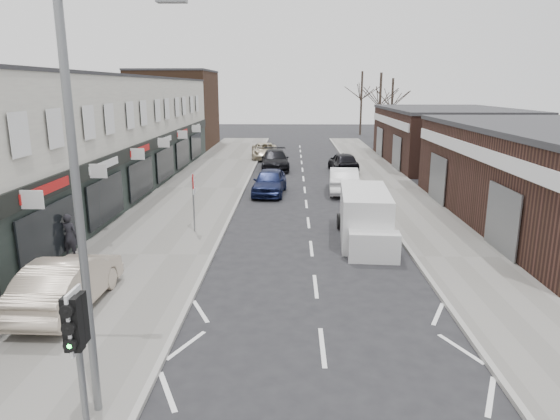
# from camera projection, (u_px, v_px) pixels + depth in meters

# --- Properties ---
(ground) EXTENTS (160.00, 160.00, 0.00)m
(ground) POSITION_uv_depth(u_px,v_px,m) (328.00, 394.00, 10.79)
(ground) COLOR black
(ground) RESTS_ON ground
(pavement_left) EXTENTS (5.50, 64.00, 0.12)m
(pavement_left) POSITION_uv_depth(u_px,v_px,m) (201.00, 188.00, 32.29)
(pavement_left) COLOR slate
(pavement_left) RESTS_ON ground
(pavement_right) EXTENTS (3.50, 64.00, 0.12)m
(pavement_right) POSITION_uv_depth(u_px,v_px,m) (394.00, 189.00, 31.99)
(pavement_right) COLOR slate
(pavement_right) RESTS_ON ground
(shop_terrace_left) EXTENTS (8.00, 41.00, 7.10)m
(shop_terrace_left) POSITION_uv_depth(u_px,v_px,m) (76.00, 138.00, 29.20)
(shop_terrace_left) COLOR silver
(shop_terrace_left) RESTS_ON ground
(brick_block_far) EXTENTS (8.00, 10.00, 8.00)m
(brick_block_far) POSITION_uv_depth(u_px,v_px,m) (175.00, 110.00, 53.83)
(brick_block_far) COLOR #412A1B
(brick_block_far) RESTS_ON ground
(right_unit_far) EXTENTS (10.00, 16.00, 4.50)m
(right_unit_far) POSITION_uv_depth(u_px,v_px,m) (447.00, 137.00, 42.94)
(right_unit_far) COLOR #381F19
(right_unit_far) RESTS_ON ground
(tree_far_a) EXTENTS (3.60, 3.60, 8.00)m
(tree_far_a) POSITION_uv_depth(u_px,v_px,m) (378.00, 145.00, 57.15)
(tree_far_a) COLOR #382D26
(tree_far_a) RESTS_ON ground
(tree_far_b) EXTENTS (3.60, 3.60, 7.50)m
(tree_far_b) POSITION_uv_depth(u_px,v_px,m) (390.00, 139.00, 62.91)
(tree_far_b) COLOR #382D26
(tree_far_b) RESTS_ON ground
(tree_far_c) EXTENTS (3.60, 3.60, 8.50)m
(tree_far_c) POSITION_uv_depth(u_px,v_px,m) (360.00, 135.00, 68.81)
(tree_far_c) COLOR #382D26
(tree_far_c) RESTS_ON ground
(traffic_light) EXTENTS (0.28, 0.60, 3.10)m
(traffic_light) POSITION_uv_depth(u_px,v_px,m) (77.00, 335.00, 8.37)
(traffic_light) COLOR slate
(traffic_light) RESTS_ON pavement_left
(street_lamp) EXTENTS (2.23, 0.22, 8.00)m
(street_lamp) POSITION_uv_depth(u_px,v_px,m) (86.00, 192.00, 9.02)
(street_lamp) COLOR slate
(street_lamp) RESTS_ON pavement_left
(warning_sign) EXTENTS (0.12, 0.80, 2.70)m
(warning_sign) POSITION_uv_depth(u_px,v_px,m) (194.00, 186.00, 22.04)
(warning_sign) COLOR slate
(warning_sign) RESTS_ON pavement_left
(white_van) EXTENTS (2.29, 5.71, 2.18)m
(white_van) POSITION_uv_depth(u_px,v_px,m) (365.00, 218.00, 21.28)
(white_van) COLOR silver
(white_van) RESTS_ON ground
(sedan_on_pavement) EXTENTS (1.71, 4.70, 1.54)m
(sedan_on_pavement) POSITION_uv_depth(u_px,v_px,m) (68.00, 282.00, 14.64)
(sedan_on_pavement) COLOR #BAA995
(sedan_on_pavement) RESTS_ON pavement_left
(pedestrian) EXTENTS (0.68, 0.49, 1.74)m
(pedestrian) POSITION_uv_depth(u_px,v_px,m) (69.00, 236.00, 18.79)
(pedestrian) COLOR black
(pedestrian) RESTS_ON pavement_left
(parked_car_left_a) EXTENTS (2.19, 4.72, 1.57)m
(parked_car_left_a) POSITION_uv_depth(u_px,v_px,m) (270.00, 182.00, 30.65)
(parked_car_left_a) COLOR #151E44
(parked_car_left_a) RESTS_ON ground
(parked_car_left_b) EXTENTS (2.46, 5.44, 1.55)m
(parked_car_left_b) POSITION_uv_depth(u_px,v_px,m) (275.00, 160.00, 39.84)
(parked_car_left_b) COLOR black
(parked_car_left_b) RESTS_ON ground
(parked_car_left_c) EXTENTS (2.79, 5.34, 1.43)m
(parked_car_left_c) POSITION_uv_depth(u_px,v_px,m) (265.00, 151.00, 45.82)
(parked_car_left_c) COLOR beige
(parked_car_left_c) RESTS_ON ground
(parked_car_right_a) EXTENTS (2.01, 4.98, 1.61)m
(parked_car_right_a) POSITION_uv_depth(u_px,v_px,m) (343.00, 180.00, 31.13)
(parked_car_right_a) COLOR white
(parked_car_right_a) RESTS_ON ground
(parked_car_right_b) EXTENTS (2.28, 4.72, 1.55)m
(parked_car_right_b) POSITION_uv_depth(u_px,v_px,m) (343.00, 162.00, 38.73)
(parked_car_right_b) COLOR black
(parked_car_right_b) RESTS_ON ground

